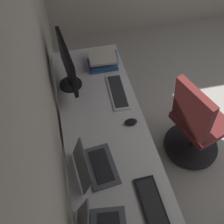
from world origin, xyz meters
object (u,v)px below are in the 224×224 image
Objects in this scene: drawer_pedestal at (99,136)px; keyboard_spare at (118,92)px; monitor_primary at (67,63)px; mouse_main at (131,122)px; office_chair at (195,125)px; book_stack_near at (103,60)px; laptop_leftmost at (94,166)px; keyboard_main at (153,209)px.

keyboard_spare reaches higher than drawer_pedestal.
drawer_pedestal is 1.28× the size of monitor_primary.
mouse_main is 0.11× the size of office_chair.
drawer_pedestal is 0.50m from mouse_main.
office_chair is (-0.15, -0.88, 0.11)m from drawer_pedestal.
drawer_pedestal is 0.74m from monitor_primary.
book_stack_near is at bearing 6.59° from keyboard_spare.
laptop_leftmost is 3.32× the size of mouse_main.
office_chair is at bearing -70.71° from laptop_leftmost.
keyboard_main is at bearing -167.49° from drawer_pedestal.
monitor_primary is at bearing 3.34° from laptop_leftmost.
keyboard_spare is (0.16, -0.21, 0.39)m from drawer_pedestal.
laptop_leftmost reaches higher than drawer_pedestal.
keyboard_spare is 4.09× the size of mouse_main.
keyboard_spare is at bearing -52.40° from drawer_pedestal.
office_chair is at bearing -44.56° from keyboard_main.
monitor_primary is at bearing 64.56° from office_chair.
mouse_main is (-0.53, -0.40, -0.23)m from monitor_primary.
mouse_main is 0.35× the size of book_stack_near.
monitor_primary is 1.28m from keyboard_main.
keyboard_spare is at bearing -1.41° from keyboard_main.
office_chair reaches higher than mouse_main.
keyboard_spare is 0.35m from mouse_main.
laptop_leftmost reaches higher than mouse_main.
office_chair is at bearing -115.44° from monitor_primary.
mouse_main is at bearing -127.75° from drawer_pedestal.
laptop_leftmost is at bearing 166.58° from drawer_pedestal.
book_stack_near is (0.39, 0.04, 0.04)m from keyboard_spare.
drawer_pedestal is 2.01× the size of laptop_leftmost.
laptop_leftmost is 1.18× the size of book_stack_near.
mouse_main reaches higher than drawer_pedestal.
mouse_main is (-0.18, -0.23, 0.40)m from drawer_pedestal.
drawer_pedestal is at bearing -154.30° from monitor_primary.
book_stack_near is 1.05m from office_chair.
laptop_leftmost is (-0.50, 0.12, 0.43)m from drawer_pedestal.
keyboard_main is at bearing 135.44° from office_chair.
monitor_primary reaches higher than laptop_leftmost.
mouse_main is (0.32, -0.35, -0.03)m from laptop_leftmost.
office_chair is at bearing -115.19° from keyboard_spare.
keyboard_main is 1.03m from office_chair.
drawer_pedestal is at bearing 80.40° from office_chair.
monitor_primary is 1.85× the size of book_stack_near.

